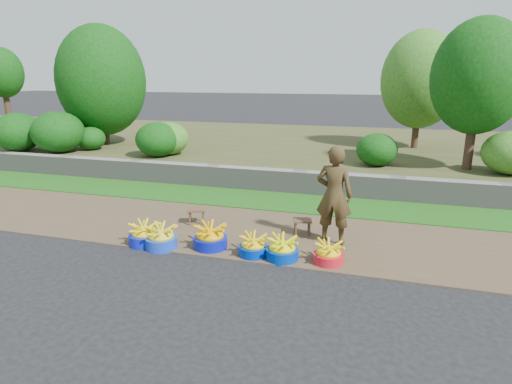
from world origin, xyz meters
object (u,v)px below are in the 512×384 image
(basin_b, at_px, (161,238))
(basin_f, at_px, (328,254))
(stool_right, at_px, (302,222))
(basin_a, at_px, (144,235))
(basin_e, at_px, (282,250))
(stool_left, at_px, (196,212))
(basin_c, at_px, (210,238))
(basin_d, at_px, (253,247))
(vendor_woman, at_px, (334,195))

(basin_b, xyz_separation_m, basin_f, (2.70, 0.17, -0.02))
(basin_f, relative_size, stool_right, 1.26)
(basin_a, relative_size, basin_e, 1.02)
(basin_a, xyz_separation_m, stool_right, (2.46, 1.18, 0.07))
(stool_right, bearing_deg, basin_a, -154.43)
(basin_a, distance_m, basin_f, 3.06)
(basin_b, relative_size, stool_right, 1.42)
(basin_a, distance_m, basin_e, 2.36)
(basin_e, xyz_separation_m, stool_left, (-1.93, 1.12, 0.08))
(basin_c, height_order, stool_right, basin_c)
(basin_a, xyz_separation_m, basin_f, (3.05, 0.11, -0.02))
(basin_d, xyz_separation_m, basin_e, (0.47, -0.02, 0.01))
(basin_a, xyz_separation_m, stool_left, (0.43, 1.17, 0.08))
(basin_a, xyz_separation_m, basin_d, (1.89, 0.07, -0.01))
(stool_left, distance_m, stool_right, 2.03)
(basin_d, height_order, vendor_woman, vendor_woman)
(basin_e, relative_size, stool_left, 1.26)
(vendor_woman, bearing_deg, basin_c, 27.43)
(basin_b, xyz_separation_m, stool_right, (2.10, 1.23, 0.07))
(basin_a, distance_m, stool_left, 1.24)
(basin_a, height_order, basin_d, basin_a)
(basin_c, xyz_separation_m, basin_f, (1.93, -0.04, -0.03))
(basin_a, bearing_deg, basin_e, 1.20)
(basin_d, relative_size, stool_right, 1.28)
(vendor_woman, bearing_deg, basin_f, 97.38)
(vendor_woman, bearing_deg, basin_a, 22.02)
(basin_a, bearing_deg, basin_b, -9.36)
(basin_c, distance_m, stool_left, 1.23)
(basin_a, xyz_separation_m, vendor_woman, (3.01, 0.96, 0.67))
(basin_f, relative_size, vendor_woman, 0.28)
(basin_e, height_order, vendor_woman, vendor_woman)
(basin_b, height_order, stool_left, basin_b)
(basin_c, bearing_deg, basin_f, -1.25)
(basin_b, distance_m, basin_f, 2.71)
(basin_f, distance_m, stool_right, 1.22)
(stool_right, bearing_deg, basin_f, -60.68)
(stool_left, relative_size, stool_right, 1.08)
(stool_right, relative_size, vendor_woman, 0.22)
(stool_left, bearing_deg, basin_a, -110.25)
(basin_c, bearing_deg, basin_a, -172.13)
(basin_f, height_order, stool_right, basin_f)
(stool_right, bearing_deg, vendor_woman, -21.71)
(basin_a, height_order, basin_e, basin_a)
(basin_e, bearing_deg, basin_c, 175.05)
(basin_d, relative_size, basin_e, 0.94)
(basin_a, bearing_deg, basin_c, 7.87)
(basin_b, bearing_deg, basin_a, 170.64)
(basin_c, relative_size, stool_left, 1.40)
(basin_d, xyz_separation_m, vendor_woman, (1.12, 0.89, 0.69))
(basin_a, distance_m, basin_c, 1.14)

